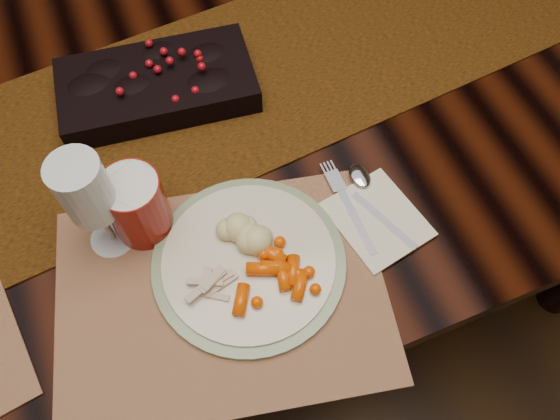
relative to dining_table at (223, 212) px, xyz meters
name	(u,v)px	position (x,y,z in m)	size (l,w,h in m)	color
floor	(235,273)	(0.00, 0.00, -0.38)	(5.00, 5.00, 0.00)	black
dining_table	(223,212)	(0.00, 0.00, 0.00)	(1.80, 1.00, 0.75)	black
table_runner	(173,108)	(-0.05, 0.02, 0.38)	(1.90, 0.39, 0.00)	#562E05
centerpiece	(157,82)	(-0.06, 0.06, 0.41)	(0.33, 0.17, 0.07)	black
placemat_main	(222,293)	(-0.08, -0.33, 0.38)	(0.47, 0.35, 0.00)	brown
dinner_plate	(249,262)	(-0.03, -0.31, 0.39)	(0.29, 0.29, 0.02)	beige
baby_carrots	(266,275)	(-0.02, -0.34, 0.40)	(0.11, 0.09, 0.02)	#EB4D01
mashed_potatoes	(242,231)	(-0.03, -0.27, 0.42)	(0.08, 0.07, 0.04)	beige
turkey_shreds	(210,286)	(-0.10, -0.33, 0.40)	(0.07, 0.06, 0.02)	tan
napkin	(377,219)	(0.18, -0.31, 0.38)	(0.12, 0.14, 0.00)	#EAE7CA
fork	(351,210)	(0.15, -0.29, 0.39)	(0.02, 0.15, 0.00)	silver
spoon	(376,206)	(0.19, -0.29, 0.39)	(0.03, 0.16, 0.00)	silver
red_cup	(137,206)	(-0.15, -0.19, 0.44)	(0.09, 0.09, 0.12)	maroon
wine_glass	(95,207)	(-0.21, -0.19, 0.47)	(0.07, 0.07, 0.20)	#ACB8C4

